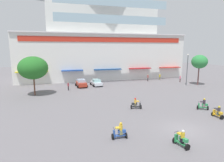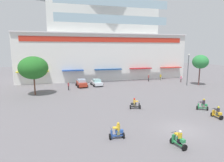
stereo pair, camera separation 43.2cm
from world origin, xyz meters
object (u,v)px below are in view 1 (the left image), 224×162
Objects in this scene: scooter_rider_2 at (120,132)px; plaza_tree_0 at (33,68)px; scooter_rider_1 at (181,139)px; scooter_rider_3 at (136,104)px; streetlamp_near at (187,67)px; pedestrian_0 at (180,78)px; pedestrian_2 at (68,86)px; scooter_rider_0 at (218,113)px; pedestrian_1 at (148,77)px; plaza_tree_1 at (199,62)px; parked_car_0 at (81,83)px; parked_car_1 at (96,82)px; scooter_rider_4 at (203,105)px; pedestrian_3 at (160,77)px.

plaza_tree_0 is at bearing 115.20° from scooter_rider_2.
scooter_rider_1 is 10.37m from scooter_rider_3.
streetlamp_near is at bearing 35.30° from scooter_rider_3.
pedestrian_0 is 0.97× the size of pedestrian_2.
scooter_rider_0 is at bearing -38.87° from plaza_tree_0.
plaza_tree_0 is 7.37m from pedestrian_2.
scooter_rider_2 is at bearing -122.51° from scooter_rider_3.
plaza_tree_0 is 3.87× the size of pedestrian_1.
scooter_rider_0 is 0.21× the size of streetlamp_near.
scooter_rider_3 is (13.99, -11.87, -4.17)m from plaza_tree_0.
plaza_tree_0 is 34.03m from plaza_tree_1.
scooter_rider_0 is 0.95× the size of scooter_rider_2.
streetlamp_near is at bearing 170.25° from plaza_tree_1.
plaza_tree_0 is at bearing -149.77° from parked_car_0.
pedestrian_1 is at bearing 16.30° from plaza_tree_0.
scooter_rider_2 is 29.98m from streetlamp_near.
parked_car_1 is at bearing 26.49° from pedestrian_2.
streetlamp_near is (8.90, 15.14, 3.38)m from scooter_rider_4.
scooter_rider_2 is at bearing -142.03° from plaza_tree_1.
plaza_tree_1 reaches higher than pedestrian_2.
scooter_rider_1 is 1.01× the size of scooter_rider_3.
scooter_rider_4 is (8.82, 7.51, -0.00)m from scooter_rider_1.
scooter_rider_3 is at bearing -83.46° from parked_car_1.
scooter_rider_3 is 22.49m from pedestrian_1.
pedestrian_3 is (3.82, 0.89, -0.10)m from pedestrian_1.
plaza_tree_1 is 0.97× the size of streetlamp_near.
scooter_rider_1 is 31.97m from pedestrian_1.
pedestrian_2 is (-8.14, 14.18, 0.33)m from scooter_rider_3.
parked_car_0 is (8.70, 5.07, -3.99)m from plaza_tree_0.
scooter_rider_1 is (-8.31, -4.55, 0.03)m from scooter_rider_0.
pedestrian_1 is (3.05, 22.18, 0.37)m from scooter_rider_4.
pedestrian_0 is at bearing 41.09° from scooter_rider_3.
scooter_rider_3 is 8.92m from scooter_rider_4.
parked_car_1 is 2.45× the size of pedestrian_3.
pedestrian_0 is at bearing 64.21° from scooter_rider_0.
pedestrian_0 is at bearing -50.89° from pedestrian_3.
plaza_tree_0 is at bearing -155.84° from parked_car_1.
pedestrian_2 is (-6.16, -3.07, 0.23)m from parked_car_1.
plaza_tree_1 reaches higher than scooter_rider_4.
scooter_rider_1 is at bearing -79.77° from parked_car_0.
pedestrian_0 is at bearing 7.58° from plaza_tree_0.
pedestrian_3 is (15.68, 30.57, 0.27)m from scooter_rider_1.
scooter_rider_0 is 9.84m from scooter_rider_3.
scooter_rider_1 reaches higher than parked_car_1.
parked_car_0 is at bearing 91.05° from scooter_rider_2.
pedestrian_2 is at bearing 134.24° from scooter_rider_4.
parked_car_1 is 0.57× the size of streetlamp_near.
plaza_tree_0 is at bearing -163.70° from pedestrian_1.
scooter_rider_1 is 0.89× the size of pedestrian_1.
pedestrian_3 reaches higher than scooter_rider_3.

